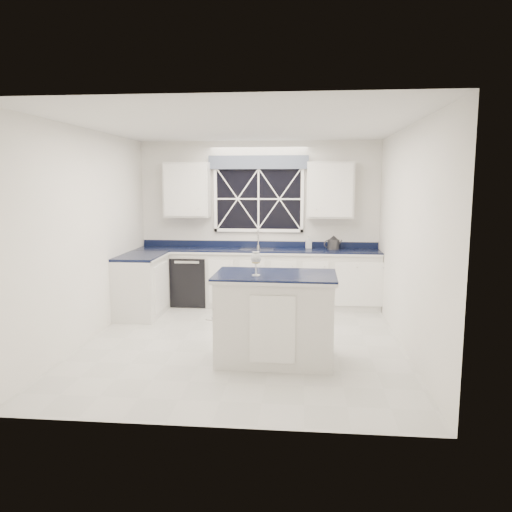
# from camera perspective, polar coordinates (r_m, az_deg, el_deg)

# --- Properties ---
(ground) EXTENTS (4.50, 4.50, 0.00)m
(ground) POSITION_cam_1_polar(r_m,az_deg,el_deg) (6.48, -1.51, -9.80)
(ground) COLOR beige
(ground) RESTS_ON ground
(back_wall) EXTENTS (4.00, 0.10, 2.70)m
(back_wall) POSITION_cam_1_polar(r_m,az_deg,el_deg) (8.42, 0.31, 3.83)
(back_wall) COLOR white
(back_wall) RESTS_ON ground
(base_cabinets) EXTENTS (3.99, 1.60, 0.90)m
(base_cabinets) POSITION_cam_1_polar(r_m,az_deg,el_deg) (8.12, -2.32, -2.76)
(base_cabinets) COLOR silver
(base_cabinets) RESTS_ON ground
(countertop) EXTENTS (3.98, 0.64, 0.04)m
(countertop) POSITION_cam_1_polar(r_m,az_deg,el_deg) (8.17, 0.12, 0.65)
(countertop) COLOR black
(countertop) RESTS_ON base_cabinets
(dishwasher) EXTENTS (0.60, 0.58, 0.82)m
(dishwasher) POSITION_cam_1_polar(r_m,az_deg,el_deg) (8.43, -7.35, -2.69)
(dishwasher) COLOR black
(dishwasher) RESTS_ON ground
(window) EXTENTS (1.65, 0.09, 1.26)m
(window) POSITION_cam_1_polar(r_m,az_deg,el_deg) (8.35, 0.29, 7.09)
(window) COLOR black
(window) RESTS_ON ground
(upper_cabinets) EXTENTS (3.10, 0.34, 0.90)m
(upper_cabinets) POSITION_cam_1_polar(r_m,az_deg,el_deg) (8.23, 0.21, 7.55)
(upper_cabinets) COLOR silver
(upper_cabinets) RESTS_ON ground
(faucet) EXTENTS (0.05, 0.20, 0.30)m
(faucet) POSITION_cam_1_polar(r_m,az_deg,el_deg) (8.34, 0.25, 2.05)
(faucet) COLOR #B7B7B9
(faucet) RESTS_ON countertop
(island) EXTENTS (1.37, 0.84, 1.01)m
(island) POSITION_cam_1_polar(r_m,az_deg,el_deg) (5.70, 2.19, -7.03)
(island) COLOR silver
(island) RESTS_ON ground
(rug) EXTENTS (1.41, 1.03, 0.02)m
(rug) POSITION_cam_1_polar(r_m,az_deg,el_deg) (7.62, -0.18, -6.92)
(rug) COLOR #A4A49F
(rug) RESTS_ON ground
(kettle) EXTENTS (0.31, 0.25, 0.23)m
(kettle) POSITION_cam_1_polar(r_m,az_deg,el_deg) (8.23, 8.83, 1.48)
(kettle) COLOR #313134
(kettle) RESTS_ON countertop
(wine_glass) EXTENTS (0.11, 0.11, 0.26)m
(wine_glass) POSITION_cam_1_polar(r_m,az_deg,el_deg) (5.45, -0.00, -0.35)
(wine_glass) COLOR silver
(wine_glass) RESTS_ON island
(soap_bottle) EXTENTS (0.11, 0.11, 0.21)m
(soap_bottle) POSITION_cam_1_polar(r_m,az_deg,el_deg) (8.33, 6.03, 1.62)
(soap_bottle) COLOR silver
(soap_bottle) RESTS_ON countertop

